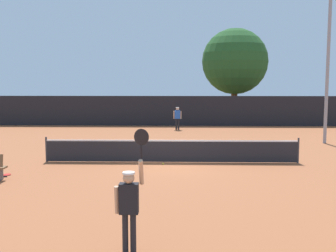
{
  "coord_description": "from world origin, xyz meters",
  "views": [
    {
      "loc": [
        0.31,
        -17.04,
        3.44
      ],
      "look_at": [
        -0.2,
        2.43,
        1.29
      ],
      "focal_mm": 43.55,
      "sensor_mm": 36.0,
      "label": 1
    }
  ],
  "objects_px": {
    "parked_car_far": "(288,111)",
    "parked_car_near": "(140,109)",
    "light_pole": "(329,44)",
    "parked_car_mid": "(239,109)",
    "player_serving": "(130,200)",
    "large_tree": "(235,62)",
    "player_receiving": "(177,116)",
    "tennis_ball": "(163,164)",
    "spare_racket": "(7,175)"
  },
  "relations": [
    {
      "from": "parked_car_mid",
      "to": "large_tree",
      "type": "bearing_deg",
      "value": -114.52
    },
    {
      "from": "player_serving",
      "to": "large_tree",
      "type": "relative_size",
      "value": 0.31
    },
    {
      "from": "spare_racket",
      "to": "parked_car_near",
      "type": "relative_size",
      "value": 0.12
    },
    {
      "from": "parked_car_near",
      "to": "parked_car_mid",
      "type": "bearing_deg",
      "value": 10.93
    },
    {
      "from": "large_tree",
      "to": "light_pole",
      "type": "bearing_deg",
      "value": -76.78
    },
    {
      "from": "player_receiving",
      "to": "parked_car_near",
      "type": "bearing_deg",
      "value": -69.55
    },
    {
      "from": "large_tree",
      "to": "player_receiving",
      "type": "bearing_deg",
      "value": -123.74
    },
    {
      "from": "spare_racket",
      "to": "player_receiving",
      "type": "bearing_deg",
      "value": 66.42
    },
    {
      "from": "large_tree",
      "to": "spare_racket",
      "type": "bearing_deg",
      "value": -117.3
    },
    {
      "from": "light_pole",
      "to": "parked_car_near",
      "type": "relative_size",
      "value": 2.2
    },
    {
      "from": "player_receiving",
      "to": "parked_car_far",
      "type": "distance_m",
      "value": 12.49
    },
    {
      "from": "parked_car_mid",
      "to": "player_serving",
      "type": "bearing_deg",
      "value": -110.04
    },
    {
      "from": "parked_car_near",
      "to": "parked_car_mid",
      "type": "relative_size",
      "value": 1.0
    },
    {
      "from": "tennis_ball",
      "to": "spare_racket",
      "type": "relative_size",
      "value": 0.13
    },
    {
      "from": "player_serving",
      "to": "large_tree",
      "type": "distance_m",
      "value": 29.3
    },
    {
      "from": "light_pole",
      "to": "parked_car_mid",
      "type": "xyz_separation_m",
      "value": [
        -2.38,
        16.36,
        -4.65
      ]
    },
    {
      "from": "player_serving",
      "to": "spare_racket",
      "type": "distance_m",
      "value": 8.59
    },
    {
      "from": "player_serving",
      "to": "tennis_ball",
      "type": "bearing_deg",
      "value": 87.77
    },
    {
      "from": "player_serving",
      "to": "player_receiving",
      "type": "bearing_deg",
      "value": 87.57
    },
    {
      "from": "light_pole",
      "to": "parked_car_mid",
      "type": "distance_m",
      "value": 17.17
    },
    {
      "from": "large_tree",
      "to": "tennis_ball",
      "type": "bearing_deg",
      "value": -105.76
    },
    {
      "from": "parked_car_far",
      "to": "player_receiving",
      "type": "bearing_deg",
      "value": -147.11
    },
    {
      "from": "parked_car_mid",
      "to": "parked_car_far",
      "type": "relative_size",
      "value": 1.02
    },
    {
      "from": "tennis_ball",
      "to": "spare_racket",
      "type": "height_order",
      "value": "tennis_ball"
    },
    {
      "from": "player_serving",
      "to": "parked_car_far",
      "type": "distance_m",
      "value": 30.55
    },
    {
      "from": "light_pole",
      "to": "large_tree",
      "type": "relative_size",
      "value": 1.2
    },
    {
      "from": "player_receiving",
      "to": "player_serving",
      "type": "bearing_deg",
      "value": 87.57
    },
    {
      "from": "player_serving",
      "to": "spare_racket",
      "type": "height_order",
      "value": "player_serving"
    },
    {
      "from": "player_receiving",
      "to": "large_tree",
      "type": "height_order",
      "value": "large_tree"
    },
    {
      "from": "light_pole",
      "to": "parked_car_far",
      "type": "distance_m",
      "value": 14.68
    },
    {
      "from": "light_pole",
      "to": "tennis_ball",
      "type": "bearing_deg",
      "value": -145.28
    },
    {
      "from": "parked_car_far",
      "to": "parked_car_near",
      "type": "bearing_deg",
      "value": 166.77
    },
    {
      "from": "light_pole",
      "to": "parked_car_far",
      "type": "relative_size",
      "value": 2.22
    },
    {
      "from": "player_receiving",
      "to": "light_pole",
      "type": "height_order",
      "value": "light_pole"
    },
    {
      "from": "spare_racket",
      "to": "parked_car_mid",
      "type": "relative_size",
      "value": 0.12
    },
    {
      "from": "spare_racket",
      "to": "light_pole",
      "type": "bearing_deg",
      "value": 29.42
    },
    {
      "from": "tennis_ball",
      "to": "parked_car_mid",
      "type": "distance_m",
      "value": 23.33
    },
    {
      "from": "player_serving",
      "to": "tennis_ball",
      "type": "height_order",
      "value": "player_serving"
    },
    {
      "from": "player_receiving",
      "to": "light_pole",
      "type": "relative_size",
      "value": 0.16
    },
    {
      "from": "player_serving",
      "to": "player_receiving",
      "type": "height_order",
      "value": "player_serving"
    },
    {
      "from": "tennis_ball",
      "to": "large_tree",
      "type": "distance_m",
      "value": 21.1
    },
    {
      "from": "large_tree",
      "to": "parked_car_near",
      "type": "xyz_separation_m",
      "value": [
        -8.59,
        2.1,
        -4.36
      ]
    },
    {
      "from": "tennis_ball",
      "to": "parked_car_far",
      "type": "distance_m",
      "value": 22.45
    },
    {
      "from": "light_pole",
      "to": "spare_racket",
      "type": "bearing_deg",
      "value": -150.58
    },
    {
      "from": "light_pole",
      "to": "parked_car_mid",
      "type": "height_order",
      "value": "light_pole"
    },
    {
      "from": "parked_car_mid",
      "to": "tennis_ball",
      "type": "bearing_deg",
      "value": -113.74
    },
    {
      "from": "spare_racket",
      "to": "parked_car_far",
      "type": "xyz_separation_m",
      "value": [
        16.06,
        21.97,
        0.76
      ]
    },
    {
      "from": "large_tree",
      "to": "parked_car_far",
      "type": "xyz_separation_m",
      "value": [
        4.82,
        0.2,
        -4.36
      ]
    },
    {
      "from": "large_tree",
      "to": "parked_car_mid",
      "type": "bearing_deg",
      "value": 73.36
    },
    {
      "from": "player_serving",
      "to": "parked_car_mid",
      "type": "distance_m",
      "value": 31.86
    }
  ]
}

